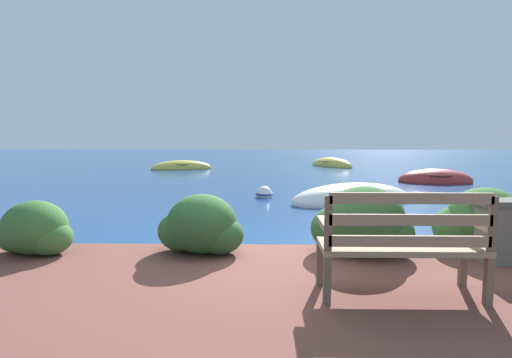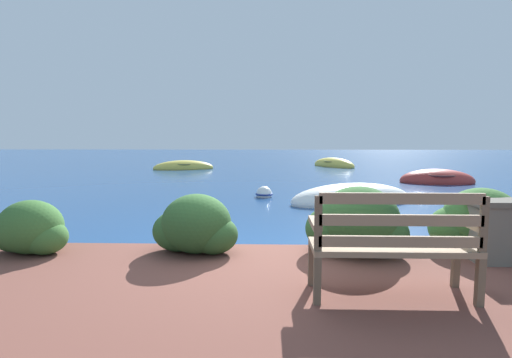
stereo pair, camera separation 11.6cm
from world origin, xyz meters
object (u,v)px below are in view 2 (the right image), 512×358
rowboat_nearest (352,200)px  rowboat_far (184,168)px  rowboat_mid (437,181)px  mooring_buoy (264,194)px  rowboat_outer (334,165)px  park_bench (393,242)px

rowboat_nearest → rowboat_far: 11.06m
rowboat_mid → mooring_buoy: bearing=-145.5°
rowboat_outer → mooring_buoy: bearing=129.3°
rowboat_mid → rowboat_outer: (-2.34, 6.94, -0.00)m
rowboat_nearest → rowboat_far: (-5.99, 9.30, -0.01)m
rowboat_nearest → rowboat_mid: size_ratio=1.32×
rowboat_nearest → rowboat_outer: bearing=64.7°
rowboat_nearest → mooring_buoy: (-2.10, 0.88, 0.00)m
rowboat_nearest → rowboat_outer: (1.38, 11.07, -0.00)m
park_bench → mooring_buoy: bearing=105.8°
park_bench → rowboat_far: 16.21m
park_bench → mooring_buoy: park_bench is taller
rowboat_far → park_bench: bearing=-88.2°
park_bench → rowboat_outer: park_bench is taller
park_bench → rowboat_far: bearing=114.5°
rowboat_mid → park_bench: bearing=-109.3°
rowboat_mid → mooring_buoy: rowboat_mid is taller
rowboat_far → mooring_buoy: bearing=-81.6°
rowboat_far → rowboat_outer: rowboat_outer is taller
rowboat_outer → rowboat_mid: bearing=166.7°
park_bench → rowboat_nearest: size_ratio=0.41×
park_bench → rowboat_outer: 17.34m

